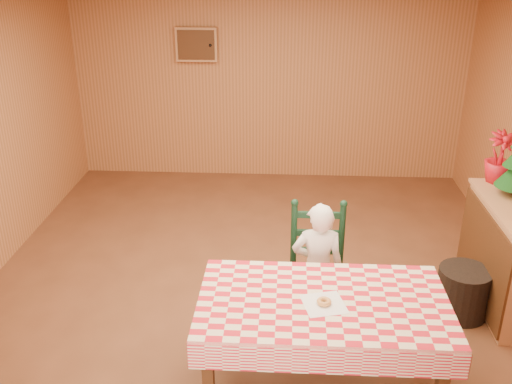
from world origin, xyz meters
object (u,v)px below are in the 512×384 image
ladder_chair (317,271)px  seated_child (317,269)px  storage_bin (462,292)px  dining_table (323,310)px

ladder_chair → seated_child: size_ratio=0.96×
ladder_chair → storage_bin: size_ratio=2.51×
seated_child → storage_bin: bearing=-168.0°
ladder_chair → storage_bin: bearing=9.5°
ladder_chair → seated_child: bearing=-90.0°
dining_table → seated_child: size_ratio=1.47×
dining_table → storage_bin: (1.24, 0.99, -0.47)m
dining_table → ladder_chair: size_ratio=1.53×
ladder_chair → storage_bin: 1.29m
dining_table → storage_bin: dining_table is taller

